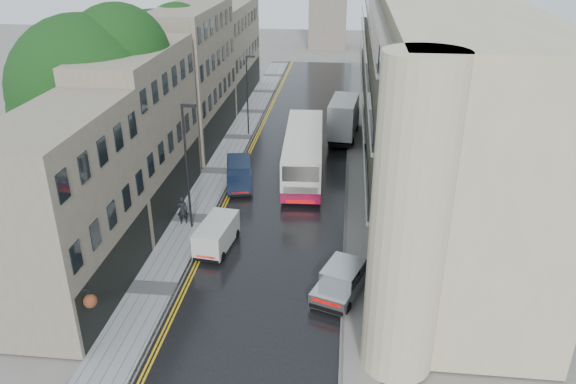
% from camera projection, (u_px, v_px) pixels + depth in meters
% --- Properties ---
extents(road, '(9.00, 85.00, 0.02)m').
position_uv_depth(road, '(291.00, 175.00, 45.23)').
color(road, black).
rests_on(road, ground).
extents(left_sidewalk, '(2.70, 85.00, 0.12)m').
position_uv_depth(left_sidewalk, '(219.00, 171.00, 45.78)').
color(left_sidewalk, gray).
rests_on(left_sidewalk, ground).
extents(right_sidewalk, '(1.80, 85.00, 0.12)m').
position_uv_depth(right_sidewalk, '(358.00, 177.00, 44.68)').
color(right_sidewalk, slate).
rests_on(right_sidewalk, ground).
extents(old_shop_row, '(4.50, 56.00, 12.00)m').
position_uv_depth(old_shop_row, '(179.00, 91.00, 45.85)').
color(old_shop_row, gray).
rests_on(old_shop_row, ground).
extents(modern_block, '(8.00, 40.00, 14.00)m').
position_uv_depth(modern_block, '(432.00, 99.00, 39.90)').
color(modern_block, '#C5B892').
rests_on(modern_block, ground).
extents(tree_near, '(10.56, 10.56, 13.89)m').
position_uv_depth(tree_near, '(89.00, 115.00, 36.75)').
color(tree_near, black).
rests_on(tree_near, ground).
extents(tree_far, '(9.24, 9.24, 12.46)m').
position_uv_depth(tree_far, '(158.00, 78.00, 48.72)').
color(tree_far, black).
rests_on(tree_far, ground).
extents(cream_bus, '(3.47, 12.74, 3.44)m').
position_uv_depth(cream_bus, '(284.00, 170.00, 41.67)').
color(cream_bus, silver).
rests_on(cream_bus, road).
extents(white_lorry, '(3.02, 7.77, 3.98)m').
position_uv_depth(white_lorry, '(330.00, 123.00, 50.89)').
color(white_lorry, silver).
rests_on(white_lorry, road).
extents(silver_hatchback, '(3.39, 4.92, 1.70)m').
position_uv_depth(silver_hatchback, '(315.00, 290.00, 29.30)').
color(silver_hatchback, '#9D9DA1').
rests_on(silver_hatchback, road).
extents(white_van, '(2.20, 4.19, 1.82)m').
position_uv_depth(white_van, '(196.00, 245.00, 33.44)').
color(white_van, silver).
rests_on(white_van, road).
extents(navy_van, '(2.68, 4.79, 2.31)m').
position_uv_depth(navy_van, '(228.00, 181.00, 41.25)').
color(navy_van, black).
rests_on(navy_van, road).
extents(pedestrian, '(0.81, 0.65, 1.94)m').
position_uv_depth(pedestrian, '(183.00, 210.00, 37.19)').
color(pedestrian, black).
rests_on(pedestrian, left_sidewalk).
extents(lamp_post_near, '(0.94, 0.21, 8.32)m').
position_uv_depth(lamp_post_near, '(187.00, 169.00, 35.39)').
color(lamp_post_near, black).
rests_on(lamp_post_near, left_sidewalk).
extents(lamp_post_far, '(0.85, 0.33, 7.43)m').
position_uv_depth(lamp_post_far, '(247.00, 96.00, 52.39)').
color(lamp_post_far, black).
rests_on(lamp_post_far, left_sidewalk).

